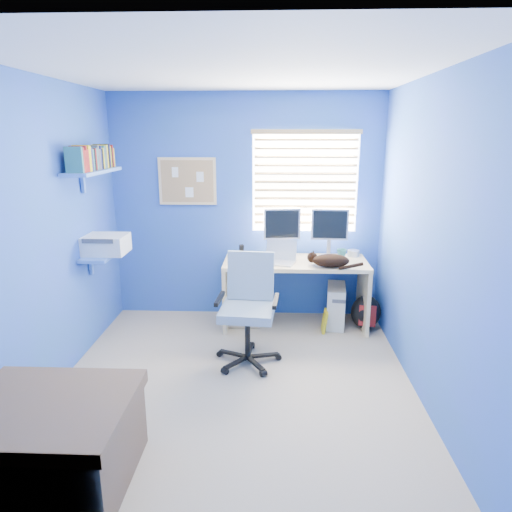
{
  "coord_description": "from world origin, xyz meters",
  "views": [
    {
      "loc": [
        0.32,
        -3.47,
        2.06
      ],
      "look_at": [
        0.15,
        0.65,
        0.95
      ],
      "focal_mm": 32.0,
      "sensor_mm": 36.0,
      "label": 1
    }
  ],
  "objects_px": {
    "desk": "(295,293)",
    "laptop": "(278,253)",
    "tower_pc": "(336,305)",
    "office_chair": "(248,323)",
    "cat": "(331,261)"
  },
  "relations": [
    {
      "from": "laptop",
      "to": "office_chair",
      "type": "relative_size",
      "value": 0.33
    },
    {
      "from": "desk",
      "to": "laptop",
      "type": "height_order",
      "value": "laptop"
    },
    {
      "from": "cat",
      "to": "office_chair",
      "type": "xyz_separation_m",
      "value": [
        -0.81,
        -0.61,
        -0.43
      ]
    },
    {
      "from": "desk",
      "to": "tower_pc",
      "type": "xyz_separation_m",
      "value": [
        0.46,
        0.03,
        -0.14
      ]
    },
    {
      "from": "desk",
      "to": "cat",
      "type": "relative_size",
      "value": 4.05
    },
    {
      "from": "cat",
      "to": "office_chair",
      "type": "relative_size",
      "value": 0.38
    },
    {
      "from": "office_chair",
      "to": "tower_pc",
      "type": "bearing_deg",
      "value": 43.28
    },
    {
      "from": "desk",
      "to": "cat",
      "type": "distance_m",
      "value": 0.6
    },
    {
      "from": "tower_pc",
      "to": "office_chair",
      "type": "relative_size",
      "value": 0.45
    },
    {
      "from": "desk",
      "to": "office_chair",
      "type": "height_order",
      "value": "office_chair"
    },
    {
      "from": "desk",
      "to": "tower_pc",
      "type": "distance_m",
      "value": 0.48
    },
    {
      "from": "laptop",
      "to": "cat",
      "type": "distance_m",
      "value": 0.55
    },
    {
      "from": "office_chair",
      "to": "desk",
      "type": "bearing_deg",
      "value": 61.11
    },
    {
      "from": "tower_pc",
      "to": "office_chair",
      "type": "xyz_separation_m",
      "value": [
        -0.92,
        -0.86,
        0.15
      ]
    },
    {
      "from": "desk",
      "to": "laptop",
      "type": "xyz_separation_m",
      "value": [
        -0.19,
        -0.11,
        0.48
      ]
    }
  ]
}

